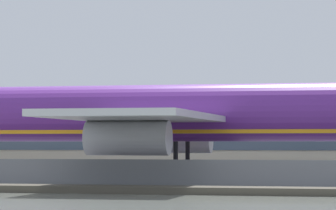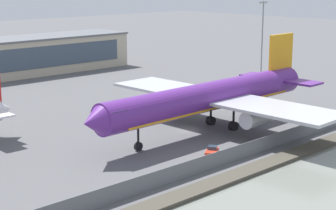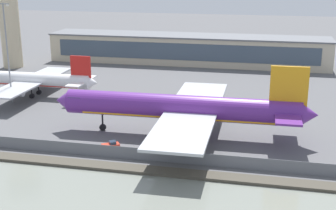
{
  "view_description": "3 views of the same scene",
  "coord_description": "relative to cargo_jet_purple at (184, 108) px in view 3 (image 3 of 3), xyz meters",
  "views": [
    {
      "loc": [
        24.53,
        -84.91,
        3.37
      ],
      "look_at": [
        4.23,
        0.29,
        6.82
      ],
      "focal_mm": 105.0,
      "sensor_mm": 36.0,
      "label": 1
    },
    {
      "loc": [
        -66.27,
        -64.74,
        25.65
      ],
      "look_at": [
        2.69,
        7.67,
        2.84
      ],
      "focal_mm": 60.0,
      "sensor_mm": 36.0,
      "label": 2
    },
    {
      "loc": [
        19.59,
        -89.33,
        32.64
      ],
      "look_at": [
        -2.15,
        8.7,
        2.91
      ],
      "focal_mm": 50.0,
      "sensor_mm": 36.0,
      "label": 3
    }
  ],
  "objects": [
    {
      "name": "ground_plane",
      "position": [
        -3.61,
        2.49,
        -5.8
      ],
      "size": [
        500.0,
        500.0,
        0.0
      ],
      "primitive_type": "plane",
      "color": "#565659"
    },
    {
      "name": "shoreline_seawall",
      "position": [
        -3.61,
        -18.01,
        -5.55
      ],
      "size": [
        320.0,
        3.0,
        0.5
      ],
      "color": "#474238",
      "rests_on": "ground"
    },
    {
      "name": "perimeter_fence",
      "position": [
        -3.61,
        -13.51,
        -4.69
      ],
      "size": [
        280.0,
        0.1,
        2.22
      ],
      "color": "slate",
      "rests_on": "ground"
    },
    {
      "name": "cargo_jet_purple",
      "position": [
        0.0,
        0.0,
        0.0
      ],
      "size": [
        52.58,
        44.93,
        15.19
      ],
      "color": "#602889",
      "rests_on": "ground"
    },
    {
      "name": "passenger_jet_white_red",
      "position": [
        -45.62,
        21.36,
        -1.49
      ],
      "size": [
        39.89,
        34.09,
        11.29
      ],
      "color": "white",
      "rests_on": "ground"
    },
    {
      "name": "baggage_tug",
      "position": [
        -11.8,
        -10.49,
        -4.99
      ],
      "size": [
        3.56,
        3.08,
        1.8
      ],
      "color": "red",
      "rests_on": "ground"
    },
    {
      "name": "terminal_building",
      "position": [
        -12.71,
        73.34,
        -0.83
      ],
      "size": [
        97.46,
        14.78,
        9.92
      ],
      "color": "#BCB299",
      "rests_on": "ground"
    },
    {
      "name": "apron_light_mast_apron_west",
      "position": [
        -46.34,
        14.27,
        7.78
      ],
      "size": [
        3.2,
        0.4,
        24.54
      ],
      "color": "gray",
      "rests_on": "ground"
    }
  ]
}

